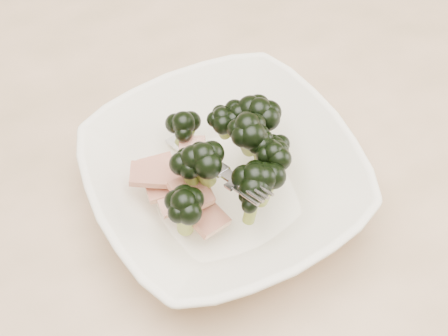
{
  "coord_description": "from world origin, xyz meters",
  "views": [
    {
      "loc": [
        -0.05,
        -0.31,
        1.27
      ],
      "look_at": [
        0.06,
        -0.01,
        0.8
      ],
      "focal_mm": 50.0,
      "sensor_mm": 36.0,
      "label": 1
    }
  ],
  "objects": [
    {
      "name": "dining_table",
      "position": [
        0.0,
        0.0,
        0.65
      ],
      "size": [
        1.2,
        0.8,
        0.75
      ],
      "color": "tan",
      "rests_on": "ground"
    },
    {
      "name": "broccoli_dish",
      "position": [
        0.06,
        -0.01,
        0.79
      ],
      "size": [
        0.28,
        0.28,
        0.1
      ],
      "color": "#F4E9CE",
      "rests_on": "dining_table"
    }
  ]
}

